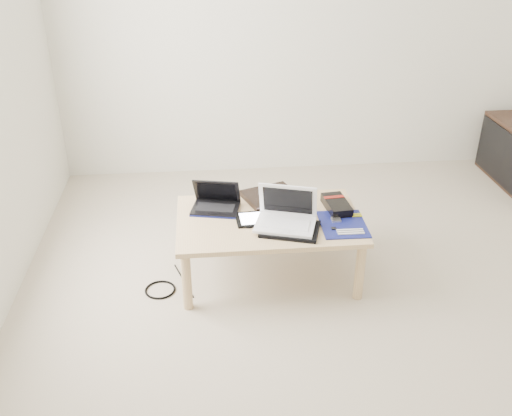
{
  "coord_description": "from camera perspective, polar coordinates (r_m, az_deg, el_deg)",
  "views": [
    {
      "loc": [
        -0.84,
        -2.59,
        2.07
      ],
      "look_at": [
        -0.55,
        0.37,
        0.47
      ],
      "focal_mm": 40.0,
      "sensor_mm": 36.0,
      "label": 1
    }
  ],
  "objects": [
    {
      "name": "book",
      "position": [
        3.65,
        1.46,
        1.19
      ],
      "size": [
        0.4,
        0.36,
        0.03
      ],
      "color": "black",
      "rests_on": "coffee_table"
    },
    {
      "name": "cable_coil",
      "position": [
        3.35,
        -0.76,
        -1.6
      ],
      "size": [
        0.09,
        0.09,
        0.01
      ],
      "primitive_type": "torus",
      "rotation": [
        0.0,
        0.0,
        0.01
      ],
      "color": "black",
      "rests_on": "coffee_table"
    },
    {
      "name": "gpu_box",
      "position": [
        3.55,
        8.06,
        0.3
      ],
      "size": [
        0.15,
        0.27,
        0.06
      ],
      "color": "black",
      "rests_on": "coffee_table"
    },
    {
      "name": "ground",
      "position": [
        3.42,
        9.93,
        -9.56
      ],
      "size": [
        4.0,
        4.0,
        0.0
      ],
      "primitive_type": "plane",
      "color": "#BBAD98",
      "rests_on": "ground"
    },
    {
      "name": "white_laptop",
      "position": [
        3.31,
        3.02,
        -0.84
      ],
      "size": [
        0.39,
        0.33,
        0.24
      ],
      "color": "white",
      "rests_on": "neoprene_sleeve"
    },
    {
      "name": "motherboard",
      "position": [
        3.39,
        8.72,
        -1.6
      ],
      "size": [
        0.27,
        0.34,
        0.02
      ],
      "color": "#0C0F4D",
      "rests_on": "coffee_table"
    },
    {
      "name": "floor_cable_trail",
      "position": [
        3.59,
        -7.24,
        -7.2
      ],
      "size": [
        0.13,
        0.36,
        0.01
      ],
      "primitive_type": "cylinder",
      "rotation": [
        1.57,
        0.0,
        0.32
      ],
      "color": "black",
      "rests_on": "ground"
    },
    {
      "name": "tablet",
      "position": [
        3.41,
        0.01,
        -1.08
      ],
      "size": [
        0.25,
        0.2,
        0.01
      ],
      "color": "black",
      "rests_on": "coffee_table"
    },
    {
      "name": "floor_cable_coil",
      "position": [
        3.53,
        -9.56,
        -8.06
      ],
      "size": [
        0.21,
        0.21,
        0.01
      ],
      "primitive_type": "torus",
      "rotation": [
        0.0,
        0.0,
        -0.11
      ],
      "color": "black",
      "rests_on": "ground"
    },
    {
      "name": "coffee_table",
      "position": [
        3.45,
        1.26,
        -1.73
      ],
      "size": [
        1.1,
        0.7,
        0.4
      ],
      "color": "tan",
      "rests_on": "ground"
    },
    {
      "name": "remote",
      "position": [
        3.46,
        5.4,
        -0.71
      ],
      "size": [
        0.09,
        0.21,
        0.02
      ],
      "color": "silver",
      "rests_on": "coffee_table"
    },
    {
      "name": "neoprene_sleeve",
      "position": [
        3.3,
        3.42,
        -2.12
      ],
      "size": [
        0.39,
        0.33,
        0.02
      ],
      "primitive_type": "cube",
      "rotation": [
        0.0,
        0.0,
        -0.31
      ],
      "color": "black",
      "rests_on": "coffee_table"
    },
    {
      "name": "room_shell",
      "position": [
        2.75,
        12.93,
        19.25
      ],
      "size": [
        4.2,
        4.2,
        2.7
      ],
      "color": "silver",
      "rests_on": "ground"
    },
    {
      "name": "netbook",
      "position": [
        3.52,
        -4.03,
        0.51
      ],
      "size": [
        0.32,
        0.27,
        0.19
      ],
      "color": "black",
      "rests_on": "coffee_table"
    }
  ]
}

